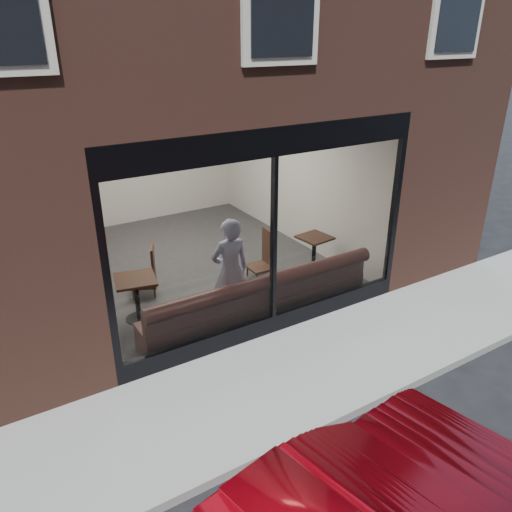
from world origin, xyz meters
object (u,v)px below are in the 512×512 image
banquette (259,308)px  cafe_chair_left (144,283)px  cafe_table_left (135,280)px  cafe_table_right (315,237)px  cafe_chair_right (260,267)px  person (230,271)px

banquette → cafe_chair_left: bearing=125.8°
banquette → cafe_chair_left: banquette is taller
cafe_table_left → cafe_table_right: cafe_table_left is taller
cafe_table_left → cafe_chair_right: (2.50, 0.23, -0.50)m
person → cafe_chair_left: 1.89m
cafe_table_right → cafe_chair_right: 1.19m
banquette → cafe_table_left: size_ratio=6.31×
cafe_chair_left → cafe_chair_right: size_ratio=0.98×
cafe_chair_right → cafe_table_left: bearing=7.1°
banquette → cafe_table_right: (1.85, 0.96, 0.52)m
cafe_chair_right → banquette: bearing=58.9°
person → cafe_table_right: bearing=-158.8°
banquette → cafe_table_left: bearing=147.8°
cafe_table_right → cafe_table_left: bearing=178.4°
cafe_table_left → cafe_chair_left: cafe_table_left is taller
cafe_table_left → cafe_table_right: bearing=-1.6°
banquette → person: bearing=141.0°
cafe_table_left → cafe_chair_right: size_ratio=1.39×
cafe_table_left → person: bearing=-30.1°
cafe_table_right → cafe_chair_right: size_ratio=1.25×
cafe_table_right → banquette: bearing=-152.7°
person → cafe_table_left: bearing=-25.7°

